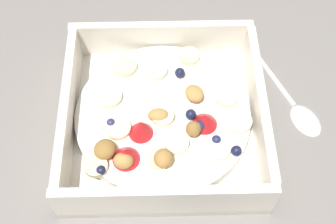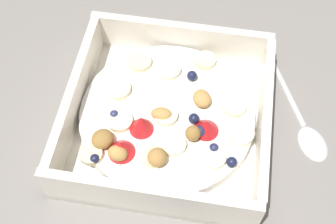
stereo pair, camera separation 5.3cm
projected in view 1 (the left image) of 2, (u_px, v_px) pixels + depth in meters
name	position (u px, v px, depth m)	size (l,w,h in m)	color
ground_plane	(167.00, 130.00, 0.55)	(2.40, 2.40, 0.00)	gray
fruit_bowl	(168.00, 118.00, 0.54)	(0.23, 0.23, 0.06)	white
spoon	(298.00, 102.00, 0.57)	(0.09, 0.17, 0.01)	silver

